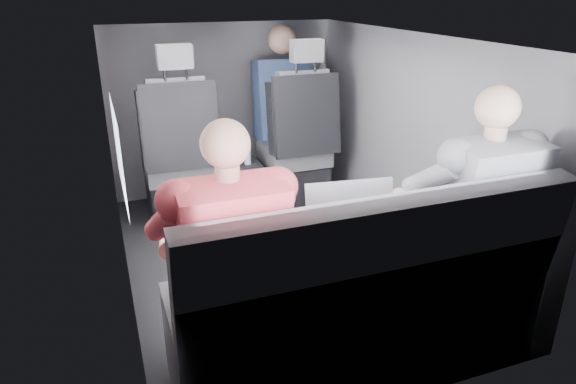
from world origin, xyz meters
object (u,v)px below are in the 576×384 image
object	(u,v)px
water_bottle	(248,155)
passenger_rear_left	(225,259)
laptop_silver	(339,219)
passenger_front_right	(282,100)
center_console	(240,183)
passenger_rear_right	(465,214)
laptop_white	(228,239)
laptop_black	(442,203)
front_seat_right	(296,153)
rear_bench	(359,310)
soda_cup	(232,153)
front_seat_left	(180,166)

from	to	relation	value
water_bottle	passenger_rear_left	xyz separation A→B (m)	(-0.58, -1.69, 0.15)
laptop_silver	passenger_front_right	size ratio (longest dim) A/B	0.46
center_console	passenger_rear_right	world-z (taller)	passenger_rear_right
laptop_white	laptop_silver	size ratio (longest dim) A/B	0.88
passenger_rear_right	passenger_front_right	xyz separation A→B (m)	(-0.15, 2.06, 0.13)
laptop_black	passenger_rear_right	distance (m)	0.16
water_bottle	laptop_silver	distance (m)	1.56
laptop_silver	passenger_rear_right	size ratio (longest dim) A/B	0.34
water_bottle	laptop_silver	xyz separation A→B (m)	(-0.03, -1.56, 0.17)
front_seat_right	passenger_front_right	size ratio (longest dim) A/B	1.39
front_seat_right	water_bottle	xyz separation A→B (m)	(-0.42, -0.11, 0.06)
water_bottle	passenger_rear_right	xyz separation A→B (m)	(0.55, -1.69, 0.17)
laptop_white	passenger_front_right	size ratio (longest dim) A/B	0.40
rear_bench	water_bottle	world-z (taller)	rear_bench
laptop_white	laptop_silver	bearing A→B (deg)	1.13
rear_bench	center_console	bearing A→B (deg)	90.00
center_console	soda_cup	size ratio (longest dim) A/B	1.72
rear_bench	passenger_rear_left	distance (m)	0.64
passenger_rear_left	water_bottle	bearing A→B (deg)	71.04
rear_bench	soda_cup	world-z (taller)	rear_bench
passenger_front_right	laptop_silver	bearing A→B (deg)	-102.51
soda_cup	passenger_front_right	distance (m)	0.65
front_seat_right	soda_cup	distance (m)	0.53
laptop_silver	rear_bench	bearing A→B (deg)	-90.00
passenger_rear_left	passenger_rear_right	size ratio (longest dim) A/B	0.97
laptop_white	laptop_black	size ratio (longest dim) A/B	0.90
center_console	soda_cup	xyz separation A→B (m)	(-0.07, -0.09, 0.27)
soda_cup	laptop_white	world-z (taller)	laptop_white
laptop_silver	passenger_rear_left	size ratio (longest dim) A/B	0.35
laptop_silver	water_bottle	bearing A→B (deg)	89.06
passenger_rear_right	rear_bench	bearing A→B (deg)	-170.58
water_bottle	laptop_black	distance (m)	1.64
front_seat_left	laptop_white	xyz separation A→B (m)	(-0.06, -1.68, 0.24)
water_bottle	passenger_front_right	size ratio (longest dim) A/B	0.16
passenger_rear_right	water_bottle	bearing A→B (deg)	107.90
center_console	passenger_front_right	xyz separation A→B (m)	(0.43, 0.22, 0.56)
laptop_white	laptop_silver	xyz separation A→B (m)	(0.51, 0.01, 0.00)
front_seat_right	passenger_rear_right	xyz separation A→B (m)	(0.12, -1.81, 0.23)
front_seat_right	laptop_black	distance (m)	1.67
soda_cup	laptop_white	xyz separation A→B (m)	(-0.44, -1.63, 0.17)
passenger_rear_left	passenger_front_right	distance (m)	2.29
rear_bench	soda_cup	bearing A→B (deg)	92.21
front_seat_right	laptop_black	bearing A→B (deg)	-86.16
rear_bench	laptop_silver	bearing A→B (deg)	90.00
passenger_rear_right	passenger_front_right	bearing A→B (deg)	94.02
passenger_rear_left	soda_cup	bearing A→B (deg)	74.61
center_console	passenger_rear_left	world-z (taller)	passenger_rear_left
laptop_white	rear_bench	bearing A→B (deg)	-23.62
center_console	rear_bench	distance (m)	1.94
passenger_rear_left	center_console	bearing A→B (deg)	73.23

